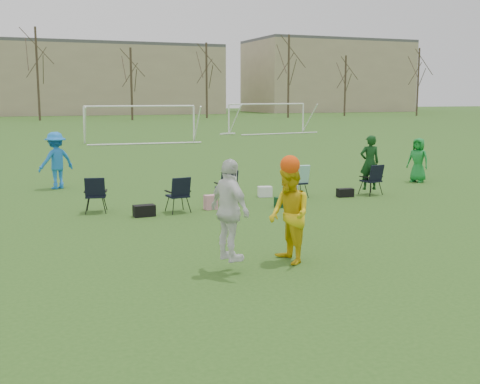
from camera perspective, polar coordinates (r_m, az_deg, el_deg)
name	(u,v)px	position (r m, az deg, el deg)	size (l,w,h in m)	color
ground	(336,295)	(9.72, 9.07, -9.63)	(260.00, 260.00, 0.00)	#2B541A
fielder_blue	(56,161)	(21.06, -17.04, 2.87)	(1.23, 0.71, 1.91)	blue
fielder_green_far	(418,160)	(22.67, 16.53, 2.92)	(0.78, 0.51, 1.60)	#167E2E
center_contest	(265,212)	(10.89, 2.41, -1.90)	(1.95, 1.22, 2.49)	white
sideline_setup	(267,183)	(17.75, 2.56, 0.85)	(9.22, 2.13, 1.88)	#0F3713
goal_mid	(140,113)	(40.85, -9.44, 7.37)	(7.40, 0.63, 2.46)	white
goal_right	(267,110)	(50.38, 2.61, 7.79)	(7.35, 1.14, 2.46)	white
tree_line	(41,79)	(77.91, -18.37, 10.15)	(110.28, 3.28, 11.40)	#382B21
building_row	(71,78)	(104.55, -15.71, 10.40)	(126.00, 16.00, 13.00)	tan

